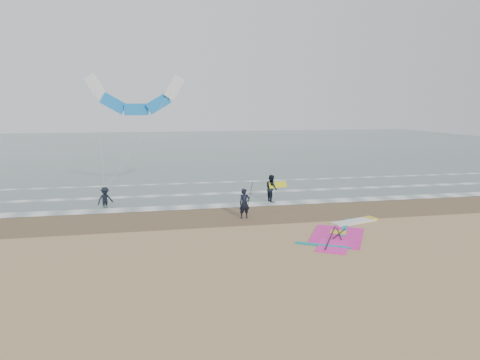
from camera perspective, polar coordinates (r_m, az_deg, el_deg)
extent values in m
plane|color=tan|center=(19.74, 6.57, -8.64)|extent=(120.00, 120.00, 0.00)
cube|color=#47605E|center=(66.35, -6.13, 4.43)|extent=(120.00, 80.00, 0.02)
cube|color=brown|center=(25.28, 2.43, -4.43)|extent=(120.00, 5.00, 0.01)
cube|color=white|center=(27.35, 1.35, -3.26)|extent=(120.00, 1.20, 0.02)
cube|color=white|center=(30.99, -0.17, -1.69)|extent=(120.00, 0.70, 0.02)
cube|color=white|center=(35.34, -1.56, -0.26)|extent=(120.00, 0.50, 0.01)
cube|color=white|center=(24.01, 14.94, -5.39)|extent=(2.74, 1.45, 0.13)
cube|color=yellow|center=(24.86, 17.01, -4.96)|extent=(0.65, 0.76, 0.14)
cube|color=#FF20A6|center=(21.38, 12.79, -7.31)|extent=(3.74, 4.13, 0.04)
cube|color=#FF20A6|center=(19.86, 12.29, -8.62)|extent=(2.07, 2.30, 0.05)
cube|color=#0C8C99|center=(23.01, 13.84, -6.10)|extent=(1.91, 3.07, 0.05)
cube|color=#0C8C99|center=(19.88, 10.90, -8.54)|extent=(2.24, 1.43, 0.05)
cube|color=yellow|center=(21.97, 13.00, -6.83)|extent=(0.97, 0.93, 0.06)
cylinder|color=black|center=(21.02, 11.96, -7.49)|extent=(1.97, 3.36, 0.06)
cylinder|color=black|center=(21.63, 13.09, -6.97)|extent=(1.32, 1.45, 0.04)
cylinder|color=black|center=(21.63, 13.09, -6.97)|extent=(0.63, 1.84, 0.04)
imported|color=black|center=(23.94, 0.60, -3.16)|extent=(0.66, 0.47, 1.69)
imported|color=black|center=(28.11, 4.22, -1.11)|extent=(0.81, 0.97, 1.80)
imported|color=black|center=(28.18, -17.56, -1.78)|extent=(1.16, 1.01, 1.56)
cylinder|color=black|center=(23.92, 1.31, -2.21)|extent=(0.17, 0.86, 1.82)
cube|color=yellow|center=(28.08, 5.07, -0.64)|extent=(1.30, 0.51, 0.39)
cube|color=white|center=(30.15, -18.72, 11.70)|extent=(1.46, 0.41, 1.78)
cube|color=#1581E5|center=(30.01, -16.53, 9.76)|extent=(1.76, 0.47, 1.48)
cube|color=#1581E5|center=(29.92, -13.65, 9.13)|extent=(1.59, 0.43, 0.78)
cube|color=#1581E5|center=(29.90, -10.82, 9.99)|extent=(1.76, 0.47, 1.48)
cube|color=white|center=(29.95, -8.77, 12.12)|extent=(1.46, 0.41, 1.78)
cylinder|color=beige|center=(28.96, -18.17, 5.41)|extent=(0.53, 2.46, 6.48)
cylinder|color=beige|center=(28.76, -13.09, 5.62)|extent=(4.61, 2.46, 6.48)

